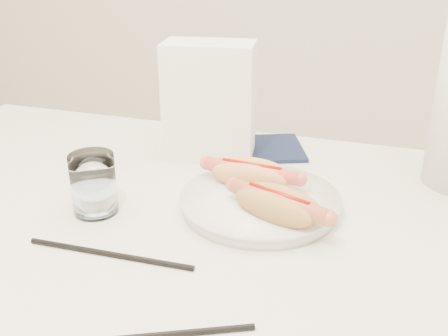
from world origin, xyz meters
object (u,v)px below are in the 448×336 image
(hotdog_left, at_px, (252,174))
(hotdog_right, at_px, (278,205))
(water_glass, at_px, (94,184))
(napkin_box, at_px, (210,102))
(plate, at_px, (260,204))
(table, at_px, (169,255))

(hotdog_left, relative_size, hotdog_right, 1.01)
(hotdog_right, bearing_deg, water_glass, -152.15)
(water_glass, relative_size, napkin_box, 0.43)
(plate, bearing_deg, hotdog_right, -52.44)
(hotdog_right, bearing_deg, plate, 148.75)
(table, bearing_deg, plate, 31.94)
(table, height_order, plate, plate)
(plate, distance_m, water_glass, 0.25)
(hotdog_right, height_order, water_glass, water_glass)
(table, bearing_deg, hotdog_right, 8.78)
(table, height_order, water_glass, water_glass)
(plate, distance_m, napkin_box, 0.24)
(plate, bearing_deg, table, -148.06)
(hotdog_right, height_order, napkin_box, napkin_box)
(water_glass, xyz_separation_m, napkin_box, (0.09, 0.25, 0.06))
(plate, height_order, napkin_box, napkin_box)
(hotdog_left, xyz_separation_m, hotdog_right, (0.06, -0.09, 0.00))
(hotdog_right, xyz_separation_m, napkin_box, (-0.18, 0.22, 0.07))
(table, relative_size, plate, 5.18)
(table, xyz_separation_m, hotdog_left, (0.10, 0.11, 0.10))
(water_glass, height_order, napkin_box, napkin_box)
(hotdog_left, distance_m, water_glass, 0.24)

